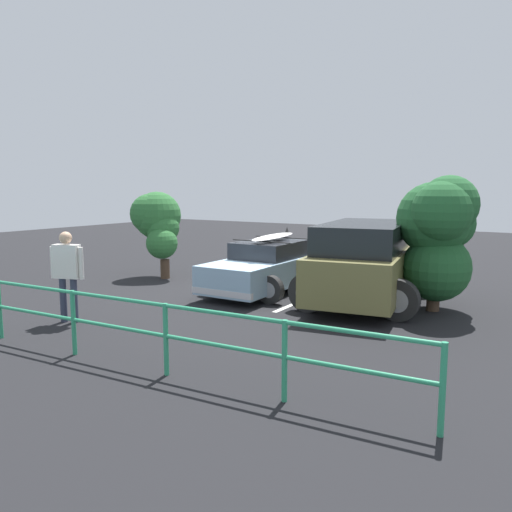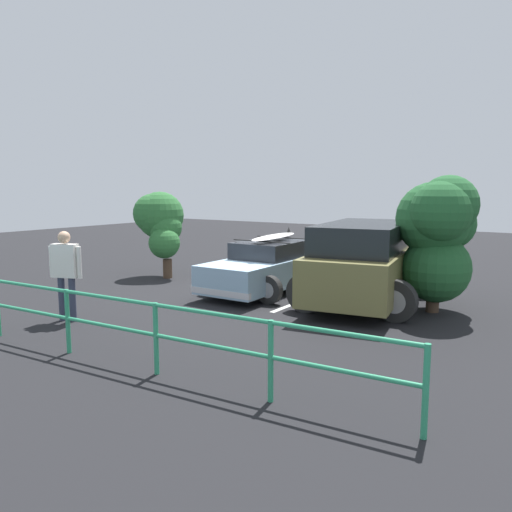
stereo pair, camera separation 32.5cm
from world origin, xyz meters
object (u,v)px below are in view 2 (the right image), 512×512
at_px(bush_near_left, 160,220).
at_px(person_bystander, 66,267).
at_px(sedan_car, 270,266).
at_px(suv_car, 364,262).
at_px(bush_near_right, 439,227).

bearing_deg(bush_near_left, person_bystander, 113.62).
bearing_deg(sedan_car, suv_car, 177.29).
height_order(suv_car, bush_near_left, bush_near_left).
bearing_deg(person_bystander, suv_car, -132.72).
xyz_separation_m(sedan_car, person_bystander, (1.71, 4.76, 0.45)).
relative_size(sedan_car, suv_car, 0.92).
bearing_deg(bush_near_right, sedan_car, 0.65).
relative_size(suv_car, bush_near_left, 1.86).
distance_m(suv_car, bush_near_right, 1.77).
bearing_deg(bush_near_left, sedan_car, -178.42).
bearing_deg(bush_near_right, suv_car, 6.19).
height_order(suv_car, person_bystander, suv_car).
height_order(sedan_car, person_bystander, person_bystander).
bearing_deg(suv_car, person_bystander, 47.28).
bearing_deg(bush_near_right, person_bystander, 39.48).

